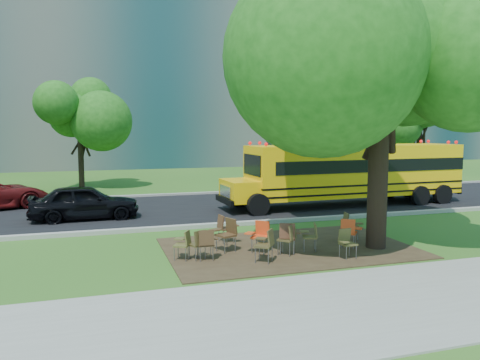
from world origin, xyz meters
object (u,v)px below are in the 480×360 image
object	(u,v)px
chair_7	(349,230)
chair_8	(184,242)
chair_0	(198,242)
chair_10	(225,226)
chair_1	(207,241)
chair_2	(266,242)
chair_9	(227,231)
chair_12	(350,223)
main_tree	(383,30)
chair_4	(288,235)
chair_5	(346,241)
black_car	(85,202)
school_bus	(354,171)
chair_3	(260,233)
chair_6	(311,234)
chair_11	(288,236)

from	to	relation	value
chair_7	chair_8	distance (m)	4.76
chair_0	chair_10	distance (m)	1.95
chair_1	chair_2	bearing A→B (deg)	-19.56
chair_1	chair_9	size ratio (longest dim) A/B	0.89
chair_7	chair_12	distance (m)	1.13
main_tree	chair_7	bearing A→B (deg)	165.86
chair_4	chair_10	xyz separation A→B (m)	(-1.29, 1.79, -0.03)
chair_5	black_car	bearing A→B (deg)	-54.05
school_bus	chair_1	bearing A→B (deg)	-142.84
chair_8	chair_3	bearing A→B (deg)	-58.54
chair_0	chair_5	world-z (taller)	chair_0
school_bus	chair_8	distance (m)	11.18
school_bus	chair_12	world-z (taller)	school_bus
chair_1	chair_12	size ratio (longest dim) A/B	1.01
chair_3	chair_7	world-z (taller)	chair_3
chair_10	black_car	world-z (taller)	black_car
main_tree	chair_9	distance (m)	7.02
school_bus	chair_10	distance (m)	9.09
chair_3	chair_5	distance (m)	2.33
chair_9	chair_7	bearing A→B (deg)	-123.95
chair_9	chair_1	bearing A→B (deg)	111.96
chair_1	chair_10	bearing A→B (deg)	64.60
chair_10	black_car	size ratio (longest dim) A/B	0.22
chair_1	chair_8	bearing A→B (deg)	159.79
chair_2	chair_5	xyz separation A→B (m)	(2.16, -0.26, -0.06)
chair_9	chair_10	distance (m)	1.01
chair_3	black_car	bearing A→B (deg)	-12.99
main_tree	chair_1	xyz separation A→B (m)	(-4.95, 0.15, -5.61)
chair_5	chair_6	size ratio (longest dim) A/B	0.98
chair_9	chair_6	bearing A→B (deg)	-128.69
chair_2	chair_9	distance (m)	1.50
chair_2	chair_6	xyz separation A→B (m)	(1.61, 0.69, -0.05)
chair_2	chair_9	size ratio (longest dim) A/B	0.93
main_tree	school_bus	world-z (taller)	main_tree
chair_6	chair_11	bearing A→B (deg)	124.53
chair_4	chair_9	bearing A→B (deg)	177.12
chair_10	chair_12	distance (m)	3.88
chair_5	black_car	xyz separation A→B (m)	(-6.67, 7.70, 0.19)
chair_3	chair_12	world-z (taller)	chair_3
chair_0	chair_1	size ratio (longest dim) A/B	0.96
chair_8	chair_7	bearing A→B (deg)	-64.01
chair_1	chair_2	world-z (taller)	chair_2
chair_1	chair_9	world-z (taller)	chair_9
chair_2	chair_3	bearing A→B (deg)	26.72
chair_5	chair_8	size ratio (longest dim) A/B	1.00
chair_8	chair_10	bearing A→B (deg)	-17.38
main_tree	chair_1	size ratio (longest dim) A/B	11.47
school_bus	chair_3	xyz separation A→B (m)	(-6.81, -6.49, -1.02)
chair_11	chair_4	bearing A→B (deg)	28.16
chair_0	chair_3	xyz separation A→B (m)	(1.78, 0.21, 0.05)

